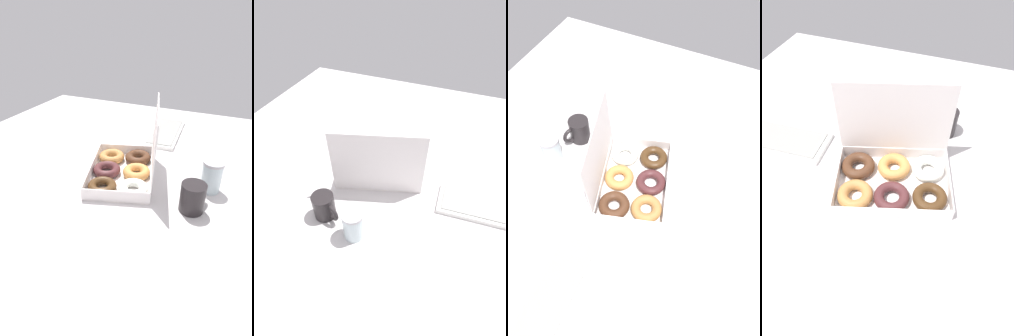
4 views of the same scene
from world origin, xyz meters
The scene contains 5 objects.
ground_plane centered at (0.00, 0.00, -1.00)cm, with size 180.00×180.00×2.00cm, color silver.
donut_box centered at (0.26, 4.30, 3.55)cm, with size 42.66×35.68×29.78cm.
keyboard centered at (-46.92, 8.10, 1.06)cm, with size 40.01×18.16×2.20cm.
coffee_mug centered at (11.38, 33.99, 5.38)cm, with size 12.05×8.37×10.48cm.
glass_jar centered at (-2.67, 37.90, 6.21)cm, with size 7.82×7.82×12.33cm.
Camera 1 is at (84.35, 41.09, 58.60)cm, focal length 28.00 mm.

